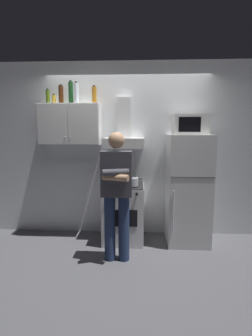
{
  "coord_description": "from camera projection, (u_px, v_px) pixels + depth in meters",
  "views": [
    {
      "loc": [
        0.17,
        -3.39,
        1.66
      ],
      "look_at": [
        0.0,
        0.0,
        1.15
      ],
      "focal_mm": 26.8,
      "sensor_mm": 36.0,
      "label": 1
    }
  ],
  "objects": [
    {
      "name": "bottle_olive_oil",
      "position": [
        48.0,
        97.0,
        3.75
      ],
      "size": [
        0.06,
        0.06,
        0.23
      ],
      "color": "#4C6B19",
      "rests_on": "upper_cabinet"
    },
    {
      "name": "bottle_liquor_amber",
      "position": [
        94.0,
        95.0,
        3.72
      ],
      "size": [
        0.07,
        0.07,
        0.27
      ],
      "color": "#B7721E",
      "rests_on": "upper_cabinet"
    },
    {
      "name": "refrigerator",
      "position": [
        188.0,
        189.0,
        3.69
      ],
      "size": [
        0.6,
        0.62,
        1.6
      ],
      "color": "silver",
      "rests_on": "ground_plane"
    },
    {
      "name": "person_standing",
      "position": [
        117.0,
        192.0,
        3.12
      ],
      "size": [
        0.38,
        0.33,
        1.64
      ],
      "color": "navy",
      "rests_on": "ground_plane"
    },
    {
      "name": "bottle_wine_green",
      "position": [
        71.0,
        93.0,
        3.73
      ],
      "size": [
        0.07,
        0.07,
        0.34
      ],
      "color": "#19471E",
      "rests_on": "upper_cabinet"
    },
    {
      "name": "microwave",
      "position": [
        190.0,
        125.0,
        3.57
      ],
      "size": [
        0.48,
        0.37,
        0.28
      ],
      "color": "silver",
      "rests_on": "refrigerator"
    },
    {
      "name": "bottle_spice_jar",
      "position": [
        54.0,
        99.0,
        3.73
      ],
      "size": [
        0.06,
        0.06,
        0.15
      ],
      "color": "gold",
      "rests_on": "upper_cabinet"
    },
    {
      "name": "cooking_pot",
      "position": [
        132.0,
        182.0,
        3.59
      ],
      "size": [
        0.28,
        0.18,
        0.12
      ],
      "color": "#B7BABF",
      "rests_on": "stove_oven"
    },
    {
      "name": "stove_oven",
      "position": [
        124.0,
        212.0,
        3.79
      ],
      "size": [
        0.6,
        0.62,
        0.87
      ],
      "color": "white",
      "rests_on": "ground_plane"
    },
    {
      "name": "bottle_rum_dark",
      "position": [
        61.0,
        95.0,
        3.71
      ],
      "size": [
        0.07,
        0.07,
        0.28
      ],
      "color": "#47230F",
      "rests_on": "upper_cabinet"
    },
    {
      "name": "bottle_vodka_clear",
      "position": [
        76.0,
        93.0,
        3.67
      ],
      "size": [
        0.07,
        0.07,
        0.32
      ],
      "color": "silver",
      "rests_on": "upper_cabinet"
    },
    {
      "name": "upper_cabinet",
      "position": [
        71.0,
        124.0,
        3.76
      ],
      "size": [
        0.9,
        0.37,
        0.6
      ],
      "color": "silver"
    },
    {
      "name": "ground_plane",
      "position": [
        126.0,
        247.0,
        3.6
      ],
      "size": [
        7.0,
        7.0,
        0.0
      ],
      "primitive_type": "plane",
      "color": "#4C4C51"
    },
    {
      "name": "range_hood",
      "position": [
        124.0,
        135.0,
        3.74
      ],
      "size": [
        0.6,
        0.44,
        0.75
      ],
      "color": "white"
    },
    {
      "name": "back_wall_tiled",
      "position": [
        128.0,
        150.0,
        4.0
      ],
      "size": [
        4.8,
        0.1,
        2.7
      ],
      "primitive_type": "cube",
      "color": "white",
      "rests_on": "ground_plane"
    }
  ]
}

